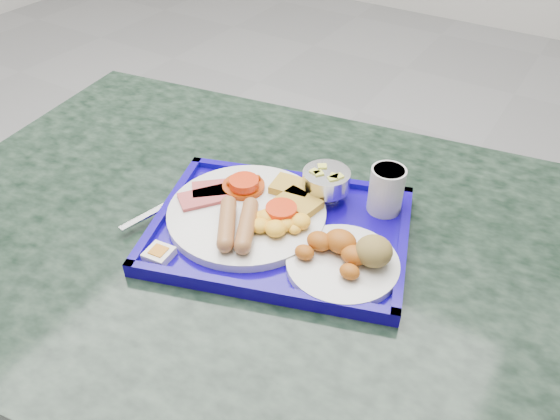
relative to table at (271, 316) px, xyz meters
The scene contains 10 objects.
floor 1.06m from the table, 139.81° to the left, with size 6.00×6.00×0.00m, color gray.
table is the anchor object (origin of this frame).
tray 0.22m from the table, 42.01° to the left, with size 0.51×0.43×0.03m.
main_plate 0.25m from the table, 167.01° to the left, with size 0.28×0.28×0.04m.
bread_plate 0.29m from the table, ahead, with size 0.18×0.18×0.06m.
fruit_bowl 0.30m from the table, 73.63° to the left, with size 0.09×0.09×0.06m.
juice_cup 0.34m from the table, 47.70° to the left, with size 0.06×0.06×0.09m.
spoon 0.29m from the table, behind, with size 0.05×0.16×0.01m.
knife 0.30m from the table, 165.44° to the right, with size 0.01×0.18×0.00m, color #B9B9BB.
jam_packet 0.30m from the table, 126.20° to the right, with size 0.05×0.05×0.02m.
Camera 1 is at (1.05, -1.15, 1.45)m, focal length 35.00 mm.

